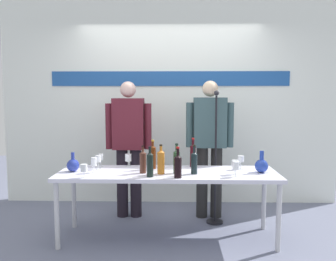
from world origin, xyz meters
TOP-DOWN VIEW (x-y plane):
  - ground_plane at (0.00, 0.00)m, footprint 10.00×10.00m
  - back_wall at (0.00, 1.33)m, footprint 4.69×0.11m
  - display_table at (0.00, 0.00)m, footprint 2.30×0.68m
  - decanter_blue_left at (-1.00, -0.01)m, footprint 0.13×0.13m
  - decanter_blue_right at (0.98, -0.01)m, footprint 0.14×0.14m
  - presenter_left at (-0.50, 0.68)m, footprint 0.57×0.22m
  - presenter_right at (0.50, 0.68)m, footprint 0.58×0.22m
  - wine_bottle_0 at (-0.07, -0.09)m, footprint 0.08×0.08m
  - wine_bottle_1 at (0.28, 0.27)m, footprint 0.07×0.07m
  - wine_bottle_2 at (-0.17, 0.15)m, footprint 0.07×0.07m
  - wine_bottle_3 at (0.09, -0.06)m, footprint 0.07×0.07m
  - wine_bottle_4 at (-0.26, -0.06)m, footprint 0.07×0.07m
  - wine_bottle_5 at (0.11, -0.26)m, footprint 0.07×0.07m
  - wine_bottle_6 at (0.27, -0.09)m, footprint 0.07×0.07m
  - wine_bottle_7 at (-0.17, -0.22)m, footprint 0.07×0.07m
  - wine_glass_left_0 at (-0.45, 0.29)m, footprint 0.07×0.07m
  - wine_glass_left_1 at (-0.77, -0.06)m, footprint 0.06×0.06m
  - wine_glass_left_2 at (-0.76, 0.11)m, footprint 0.06×0.06m
  - wine_glass_left_3 at (-0.76, 0.24)m, footprint 0.06×0.06m
  - wine_glass_left_4 at (-0.81, -0.28)m, footprint 0.07×0.07m
  - wine_glass_right_0 at (0.69, -0.10)m, footprint 0.07×0.07m
  - wine_glass_right_1 at (0.79, 0.15)m, footprint 0.07×0.07m
  - wine_glass_right_2 at (0.68, -0.21)m, footprint 0.07×0.07m
  - microphone_stand at (0.55, 0.47)m, footprint 0.20×0.20m

SIDE VIEW (x-z plane):
  - ground_plane at x=0.00m, z-range 0.00..0.00m
  - microphone_stand at x=0.55m, z-range -0.26..1.32m
  - display_table at x=0.00m, z-range 0.31..1.03m
  - decanter_blue_left at x=-1.00m, z-range 0.69..0.90m
  - decanter_blue_right at x=0.98m, z-range 0.69..0.91m
  - wine_glass_left_4 at x=-0.81m, z-range 0.75..0.89m
  - wine_glass_left_0 at x=-0.45m, z-range 0.75..0.89m
  - wine_glass_right_0 at x=0.69m, z-range 0.76..0.90m
  - wine_glass_left_3 at x=-0.76m, z-range 0.76..0.91m
  - wine_glass_right_2 at x=0.68m, z-range 0.76..0.91m
  - wine_glass_right_1 at x=0.79m, z-range 0.76..0.91m
  - wine_glass_left_2 at x=-0.76m, z-range 0.76..0.91m
  - wine_glass_left_1 at x=-0.77m, z-range 0.76..0.92m
  - wine_bottle_4 at x=-0.26m, z-range 0.70..0.99m
  - wine_bottle_6 at x=0.27m, z-range 0.70..1.00m
  - wine_bottle_5 at x=0.11m, z-range 0.70..1.00m
  - wine_bottle_7 at x=-0.17m, z-range 0.70..1.01m
  - wine_bottle_3 at x=0.09m, z-range 0.70..1.01m
  - wine_bottle_0 at x=-0.07m, z-range 0.71..1.01m
  - wine_bottle_2 at x=-0.17m, z-range 0.70..1.02m
  - wine_bottle_1 at x=0.28m, z-range 0.70..1.03m
  - presenter_left at x=-0.50m, z-range 0.11..1.80m
  - presenter_right at x=0.50m, z-range 0.12..1.82m
  - back_wall at x=0.00m, z-range 0.00..3.00m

